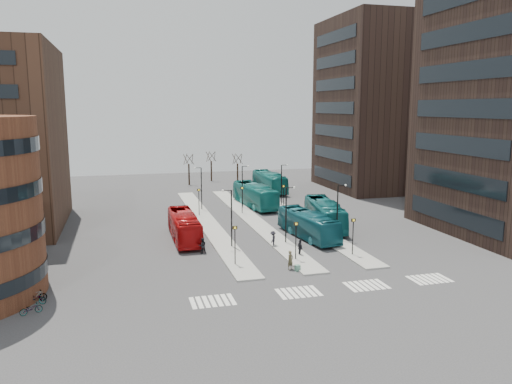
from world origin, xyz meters
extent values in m
plane|color=#313134|center=(0.00, 0.00, 0.00)|extent=(160.00, 160.00, 0.00)
cube|color=gray|center=(-4.00, 30.00, 0.07)|extent=(2.50, 45.00, 0.15)
cube|color=gray|center=(2.00, 30.00, 0.07)|extent=(2.50, 45.00, 0.15)
cube|color=gray|center=(8.00, 30.00, 0.07)|extent=(2.50, 45.00, 0.15)
cube|color=#1C479B|center=(0.71, 9.01, 0.28)|extent=(0.50, 0.43, 0.57)
imported|color=#B00D0F|center=(-7.85, 22.44, 1.54)|extent=(2.62, 11.08, 3.09)
imported|color=#13535F|center=(5.82, 19.72, 1.52)|extent=(3.87, 11.16, 3.04)
imported|color=#16706C|center=(4.65, 38.58, 1.70)|extent=(4.09, 12.45, 3.40)
imported|color=#135F63|center=(9.59, 23.84, 1.67)|extent=(4.82, 12.32, 3.35)
imported|color=#166F6B|center=(10.58, 50.81, 1.71)|extent=(3.04, 12.33, 3.42)
imported|color=#49422C|center=(0.23, 9.59, 0.88)|extent=(0.76, 0.67, 1.75)
imported|color=black|center=(-6.70, 16.77, 0.79)|extent=(0.77, 0.61, 1.59)
imported|color=black|center=(2.54, 13.34, 0.82)|extent=(0.49, 1.00, 1.65)
imported|color=black|center=(0.90, 17.21, 0.85)|extent=(1.09, 1.26, 1.70)
imported|color=gray|center=(-21.00, 5.04, 0.41)|extent=(1.64, 1.08, 0.81)
imported|color=gray|center=(-21.00, 7.34, 0.48)|extent=(1.64, 0.84, 0.95)
imported|color=gray|center=(-21.00, 6.96, 0.44)|extent=(1.78, 1.07, 0.88)
cube|color=silver|center=(-9.50, 4.00, 0.01)|extent=(0.35, 2.40, 0.01)
cube|color=silver|center=(-9.00, 4.00, 0.01)|extent=(0.35, 2.40, 0.01)
cube|color=silver|center=(-8.50, 4.00, 0.01)|extent=(0.35, 2.40, 0.01)
cube|color=silver|center=(-8.00, 4.00, 0.01)|extent=(0.35, 2.40, 0.01)
cube|color=silver|center=(-7.50, 4.00, 0.01)|extent=(0.35, 2.40, 0.01)
cube|color=silver|center=(-7.00, 4.00, 0.01)|extent=(0.35, 2.40, 0.01)
cube|color=silver|center=(-6.50, 4.00, 0.01)|extent=(0.35, 2.40, 0.01)
cube|color=silver|center=(-2.50, 4.00, 0.01)|extent=(0.35, 2.40, 0.01)
cube|color=silver|center=(-2.00, 4.00, 0.01)|extent=(0.35, 2.40, 0.01)
cube|color=silver|center=(-1.50, 4.00, 0.01)|extent=(0.35, 2.40, 0.01)
cube|color=silver|center=(-1.00, 4.00, 0.01)|extent=(0.35, 2.40, 0.01)
cube|color=silver|center=(-0.50, 4.00, 0.01)|extent=(0.35, 2.40, 0.01)
cube|color=silver|center=(0.00, 4.00, 0.01)|extent=(0.35, 2.40, 0.01)
cube|color=silver|center=(0.50, 4.00, 0.01)|extent=(0.35, 2.40, 0.01)
cube|color=silver|center=(3.50, 4.00, 0.01)|extent=(0.35, 2.40, 0.01)
cube|color=silver|center=(4.00, 4.00, 0.01)|extent=(0.35, 2.40, 0.01)
cube|color=silver|center=(4.50, 4.00, 0.01)|extent=(0.35, 2.40, 0.01)
cube|color=silver|center=(5.00, 4.00, 0.01)|extent=(0.35, 2.40, 0.01)
cube|color=silver|center=(5.50, 4.00, 0.01)|extent=(0.35, 2.40, 0.01)
cube|color=silver|center=(6.00, 4.00, 0.01)|extent=(0.35, 2.40, 0.01)
cube|color=silver|center=(6.50, 4.00, 0.01)|extent=(0.35, 2.40, 0.01)
cube|color=silver|center=(9.50, 4.00, 0.01)|extent=(0.35, 2.40, 0.01)
cube|color=silver|center=(10.00, 4.00, 0.01)|extent=(0.35, 2.40, 0.01)
cube|color=silver|center=(10.50, 4.00, 0.01)|extent=(0.35, 2.40, 0.01)
cube|color=silver|center=(11.00, 4.00, 0.01)|extent=(0.35, 2.40, 0.01)
cube|color=silver|center=(11.50, 4.00, 0.01)|extent=(0.35, 2.40, 0.01)
cube|color=silver|center=(12.00, 4.00, 0.01)|extent=(0.35, 2.40, 0.01)
cube|color=silver|center=(12.50, 4.00, 0.01)|extent=(0.35, 2.40, 0.01)
cube|color=black|center=(21.94, 16.00, 2.50)|extent=(0.12, 16.00, 2.00)
cube|color=black|center=(21.94, 16.00, 6.50)|extent=(0.12, 16.00, 2.00)
cube|color=black|center=(21.94, 16.00, 10.50)|extent=(0.12, 16.00, 2.00)
cube|color=black|center=(21.94, 16.00, 14.50)|extent=(0.12, 16.00, 2.00)
cube|color=black|center=(21.94, 16.00, 18.50)|extent=(0.12, 16.00, 2.00)
cube|color=black|center=(21.94, 16.00, 22.50)|extent=(0.12, 16.00, 2.00)
cube|color=#2D1F19|center=(32.00, 50.00, 15.00)|extent=(20.00, 20.00, 30.00)
cube|color=black|center=(21.94, 50.00, 2.50)|extent=(0.12, 16.00, 2.00)
cube|color=black|center=(21.94, 50.00, 6.50)|extent=(0.12, 16.00, 2.00)
cube|color=black|center=(21.94, 50.00, 10.50)|extent=(0.12, 16.00, 2.00)
cube|color=black|center=(21.94, 50.00, 14.50)|extent=(0.12, 16.00, 2.00)
cube|color=black|center=(21.94, 50.00, 18.50)|extent=(0.12, 16.00, 2.00)
cube|color=black|center=(21.94, 50.00, 22.50)|extent=(0.12, 16.00, 2.00)
cube|color=black|center=(21.94, 50.00, 26.50)|extent=(0.12, 16.00, 2.00)
cylinder|color=black|center=(-4.40, 12.00, 1.90)|extent=(0.10, 0.10, 3.50)
cube|color=black|center=(-4.40, 12.00, 3.65)|extent=(0.45, 0.10, 0.30)
cube|color=yellow|center=(-4.40, 11.94, 3.65)|extent=(0.20, 0.02, 0.20)
cylinder|color=black|center=(-4.40, 34.00, 1.90)|extent=(0.10, 0.10, 3.50)
cube|color=black|center=(-4.40, 34.00, 3.65)|extent=(0.45, 0.10, 0.30)
cube|color=yellow|center=(-4.40, 33.94, 3.65)|extent=(0.20, 0.02, 0.20)
cylinder|color=black|center=(1.60, 12.00, 1.90)|extent=(0.10, 0.10, 3.50)
cube|color=black|center=(1.60, 12.00, 3.65)|extent=(0.45, 0.10, 0.30)
cube|color=yellow|center=(1.60, 11.94, 3.65)|extent=(0.20, 0.02, 0.20)
cylinder|color=black|center=(1.60, 34.00, 1.90)|extent=(0.10, 0.10, 3.50)
cube|color=black|center=(1.60, 34.00, 3.65)|extent=(0.45, 0.10, 0.30)
cube|color=yellow|center=(1.60, 33.94, 3.65)|extent=(0.20, 0.02, 0.20)
cylinder|color=black|center=(7.60, 12.00, 1.90)|extent=(0.10, 0.10, 3.50)
cube|color=black|center=(7.60, 12.00, 3.65)|extent=(0.45, 0.10, 0.30)
cube|color=yellow|center=(7.60, 11.94, 3.65)|extent=(0.20, 0.02, 0.20)
cylinder|color=black|center=(7.60, 34.00, 1.90)|extent=(0.10, 0.10, 3.50)
cube|color=black|center=(7.60, 34.00, 3.65)|extent=(0.45, 0.10, 0.30)
cube|color=yellow|center=(7.60, 33.94, 3.65)|extent=(0.20, 0.02, 0.20)
cylinder|color=black|center=(-3.40, 18.00, 3.15)|extent=(0.14, 0.14, 6.00)
cylinder|color=black|center=(-3.85, 18.00, 6.15)|extent=(0.90, 0.08, 0.08)
sphere|color=silver|center=(-4.30, 18.00, 6.15)|extent=(0.24, 0.24, 0.24)
cylinder|color=black|center=(-3.40, 38.00, 3.15)|extent=(0.14, 0.14, 6.00)
cylinder|color=black|center=(-3.85, 38.00, 6.15)|extent=(0.90, 0.08, 0.08)
sphere|color=silver|center=(-4.30, 38.00, 6.15)|extent=(0.24, 0.24, 0.24)
cylinder|color=black|center=(2.60, 18.00, 3.15)|extent=(0.14, 0.14, 6.00)
cylinder|color=black|center=(3.05, 18.00, 6.15)|extent=(0.90, 0.08, 0.08)
sphere|color=silver|center=(3.50, 18.00, 6.15)|extent=(0.24, 0.24, 0.24)
cylinder|color=black|center=(2.60, 38.00, 3.15)|extent=(0.14, 0.14, 6.00)
cylinder|color=black|center=(3.05, 38.00, 6.15)|extent=(0.90, 0.08, 0.08)
sphere|color=silver|center=(3.50, 38.00, 6.15)|extent=(0.24, 0.24, 0.24)
cylinder|color=black|center=(8.60, 18.00, 3.15)|extent=(0.14, 0.14, 6.00)
cylinder|color=black|center=(9.05, 18.00, 6.15)|extent=(0.90, 0.08, 0.08)
sphere|color=silver|center=(9.50, 18.00, 6.15)|extent=(0.24, 0.24, 0.24)
cylinder|color=black|center=(8.60, 38.00, 3.15)|extent=(0.14, 0.14, 6.00)
cylinder|color=black|center=(9.05, 38.00, 6.15)|extent=(0.90, 0.08, 0.08)
sphere|color=silver|center=(9.50, 38.00, 6.15)|extent=(0.24, 0.24, 0.24)
cylinder|color=black|center=(-2.00, 62.00, 2.00)|extent=(0.30, 0.30, 4.00)
cylinder|color=black|center=(-1.30, 62.00, 4.90)|extent=(0.10, 1.56, 1.95)
cylinder|color=black|center=(-1.78, 62.67, 4.90)|extent=(1.48, 0.59, 1.97)
cylinder|color=black|center=(-2.57, 62.41, 4.90)|extent=(0.90, 1.31, 1.99)
cylinder|color=black|center=(-2.57, 61.59, 4.90)|extent=(0.89, 1.31, 1.99)
cylinder|color=black|center=(-1.79, 61.33, 4.90)|extent=(1.48, 0.58, 1.97)
cylinder|color=black|center=(3.00, 66.00, 2.00)|extent=(0.30, 0.30, 4.00)
cylinder|color=black|center=(3.70, 66.00, 4.90)|extent=(0.10, 1.56, 1.95)
cylinder|color=black|center=(3.22, 66.67, 4.90)|extent=(1.48, 0.59, 1.97)
cylinder|color=black|center=(2.43, 66.41, 4.90)|extent=(0.90, 1.31, 1.99)
cylinder|color=black|center=(2.43, 65.59, 4.90)|extent=(0.89, 1.31, 1.99)
cylinder|color=black|center=(3.21, 65.33, 4.90)|extent=(1.48, 0.58, 1.97)
cylinder|color=black|center=(7.00, 60.00, 2.00)|extent=(0.30, 0.30, 4.00)
cylinder|color=black|center=(7.70, 60.00, 4.90)|extent=(0.10, 1.56, 1.95)
cylinder|color=black|center=(7.22, 60.67, 4.90)|extent=(1.48, 0.59, 1.97)
cylinder|color=black|center=(6.43, 60.41, 4.90)|extent=(0.90, 1.31, 1.99)
cylinder|color=black|center=(6.43, 59.59, 4.90)|extent=(0.89, 1.31, 1.99)
cylinder|color=black|center=(7.21, 59.33, 4.90)|extent=(1.48, 0.58, 1.97)
camera|label=1|loc=(-14.25, -31.82, 14.70)|focal=35.00mm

